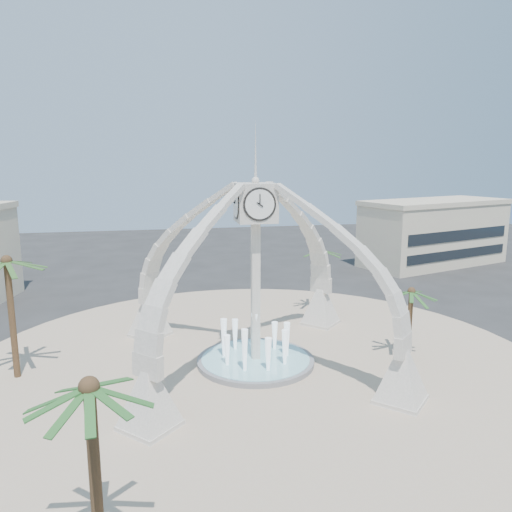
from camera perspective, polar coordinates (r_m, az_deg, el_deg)
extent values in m
plane|color=#282828|center=(34.99, -0.05, -12.22)|extent=(140.00, 140.00, 0.00)
cylinder|color=tan|center=(34.98, -0.05, -12.18)|extent=(40.00, 40.00, 0.06)
cube|color=silver|center=(33.37, -0.05, -4.46)|extent=(0.55, 0.55, 9.80)
cube|color=silver|center=(32.28, -0.05, 6.12)|extent=(2.50, 2.50, 2.50)
cone|color=silver|center=(32.18, -0.05, 11.90)|extent=(0.20, 0.20, 4.00)
cylinder|color=white|center=(31.03, 0.43, 5.92)|extent=(1.84, 0.04, 1.84)
pyramid|color=silver|center=(42.66, 7.39, -5.72)|extent=(3.80, 3.80, 3.20)
pyramid|color=silver|center=(40.45, -12.05, -6.81)|extent=(3.80, 3.80, 3.20)
pyramid|color=silver|center=(27.30, -12.13, -15.77)|extent=(3.80, 3.80, 3.20)
pyramid|color=silver|center=(30.48, 16.29, -13.04)|extent=(3.80, 3.80, 3.20)
cylinder|color=gray|center=(34.91, -0.05, -11.92)|extent=(8.00, 8.00, 0.40)
cylinder|color=#94D7DD|center=(34.82, -0.05, -11.59)|extent=(7.40, 7.40, 0.04)
cone|color=white|center=(34.24, -0.05, -9.12)|extent=(0.60, 0.60, 3.20)
cube|color=beige|center=(70.49, 19.64, 2.33)|extent=(21.49, 13.79, 8.00)
cube|color=beige|center=(70.02, 19.87, 5.81)|extent=(21.87, 14.17, 0.60)
cylinder|color=brown|center=(36.59, 17.13, -7.48)|extent=(0.33, 0.33, 5.02)
cylinder|color=brown|center=(35.13, -26.10, -6.54)|extent=(0.41, 0.41, 7.78)
cylinder|color=brown|center=(45.66, 7.29, -2.81)|extent=(0.35, 0.35, 5.96)
cylinder|color=brown|center=(19.04, -17.92, -22.85)|extent=(0.41, 0.41, 6.67)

